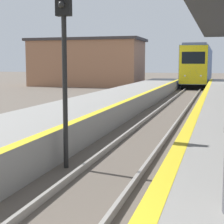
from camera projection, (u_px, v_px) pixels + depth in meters
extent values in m
cube|color=black|center=(198.00, 82.00, 45.63)|extent=(2.31, 18.62, 0.55)
cube|color=#33518C|center=(199.00, 64.00, 45.35)|extent=(2.72, 20.69, 3.78)
cube|color=yellow|center=(193.00, 65.00, 35.55)|extent=(2.66, 0.16, 3.70)
cube|color=black|center=(193.00, 58.00, 35.41)|extent=(2.17, 0.06, 1.13)
cube|color=slate|center=(199.00, 48.00, 45.09)|extent=(2.31, 19.66, 0.24)
sphere|color=white|center=(185.00, 76.00, 35.83)|extent=(0.18, 0.18, 0.18)
sphere|color=white|center=(201.00, 76.00, 35.43)|extent=(0.18, 0.18, 0.18)
cylinder|color=black|center=(65.00, 94.00, 9.13)|extent=(0.12, 0.12, 3.71)
sphere|color=black|center=(61.00, 5.00, 8.73)|extent=(0.16, 0.16, 0.16)
cube|color=#9E6B4C|center=(87.00, 64.00, 42.72)|extent=(12.29, 6.05, 5.04)
cube|color=#383333|center=(87.00, 40.00, 42.38)|extent=(12.90, 6.35, 0.30)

